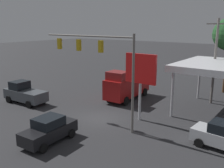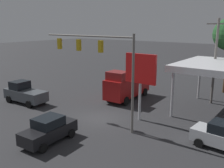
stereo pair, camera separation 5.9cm
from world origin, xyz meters
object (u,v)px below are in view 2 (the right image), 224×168
object	(u,v)px
delivery_truck	(127,85)
traffic_signal_assembly	(98,56)
pickup_parked	(25,93)
price_sign	(141,72)
utility_pole	(215,60)
sedan_far	(49,130)

from	to	relation	value
delivery_truck	traffic_signal_assembly	bearing A→B (deg)	12.42
pickup_parked	delivery_truck	bearing A→B (deg)	-139.88
traffic_signal_assembly	price_sign	distance (m)	4.05
utility_pole	sedan_far	bearing A→B (deg)	67.95
sedan_far	delivery_truck	size ratio (longest dim) A/B	0.65
pickup_parked	sedan_far	distance (m)	10.78
utility_pole	price_sign	xyz separation A→B (m)	(3.81, 9.08, -0.38)
utility_pole	price_sign	distance (m)	9.85
utility_pole	delivery_truck	size ratio (longest dim) A/B	1.34
sedan_far	delivery_truck	bearing A→B (deg)	-177.17
utility_pole	pickup_parked	bearing A→B (deg)	36.75
price_sign	traffic_signal_assembly	bearing A→B (deg)	47.54
traffic_signal_assembly	pickup_parked	distance (m)	11.40
price_sign	sedan_far	distance (m)	9.19
traffic_signal_assembly	pickup_parked	world-z (taller)	traffic_signal_assembly
pickup_parked	utility_pole	bearing A→B (deg)	-147.44
utility_pole	sedan_far	distance (m)	18.74
price_sign	pickup_parked	xyz separation A→B (m)	(12.84, 3.36, -3.40)
price_sign	pickup_parked	distance (m)	13.70
price_sign	sedan_far	xyz separation A→B (m)	(3.07, 7.90, -3.56)
traffic_signal_assembly	sedan_far	bearing A→B (deg)	84.20
price_sign	delivery_truck	xyz separation A→B (m)	(4.59, -4.70, -2.82)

